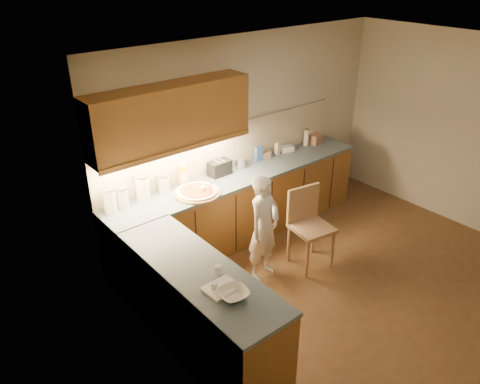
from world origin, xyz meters
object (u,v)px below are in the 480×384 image
(toaster, at_px, (220,168))
(oil_jug, at_px, (183,175))
(pizza_on_board, at_px, (197,192))
(wooden_chair, at_px, (308,221))
(child, at_px, (264,228))

(toaster, bearing_deg, oil_jug, 175.38)
(pizza_on_board, distance_m, oil_jug, 0.31)
(pizza_on_board, relative_size, wooden_chair, 0.56)
(child, distance_m, toaster, 1.07)
(wooden_chair, distance_m, toaster, 1.31)
(wooden_chair, bearing_deg, child, 176.50)
(wooden_chair, bearing_deg, pizza_on_board, 147.84)
(oil_jug, bearing_deg, child, -68.66)
(pizza_on_board, distance_m, wooden_chair, 1.38)
(pizza_on_board, height_order, toaster, pizza_on_board)
(wooden_chair, relative_size, toaster, 3.32)
(oil_jug, bearing_deg, toaster, -2.76)
(pizza_on_board, bearing_deg, toaster, 25.77)
(child, xyz_separation_m, wooden_chair, (0.60, -0.14, -0.07))
(toaster, bearing_deg, pizza_on_board, -156.09)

